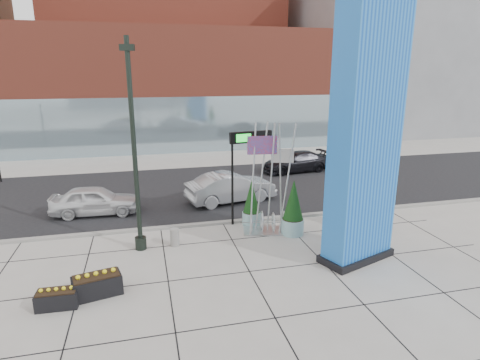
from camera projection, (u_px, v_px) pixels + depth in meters
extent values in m
plane|color=#9E9991|center=(218.00, 262.00, 15.66)|extent=(160.00, 160.00, 0.00)
cube|color=black|center=(188.00, 190.00, 25.02)|extent=(80.00, 12.00, 0.02)
cube|color=gray|center=(203.00, 224.00, 19.39)|extent=(80.00, 0.30, 0.12)
cube|color=#A2412F|center=(176.00, 89.00, 39.72)|extent=(34.00, 10.00, 11.00)
cube|color=#8CA5B2|center=(182.00, 125.00, 36.02)|extent=(34.00, 0.60, 5.00)
cube|color=slate|center=(376.00, 56.00, 49.23)|extent=(20.00, 18.00, 18.00)
cube|color=#0C45B9|center=(366.00, 133.00, 14.65)|extent=(3.02, 2.01, 10.09)
cube|color=black|center=(356.00, 255.00, 15.95)|extent=(3.31, 2.30, 0.28)
cylinder|color=black|center=(134.00, 150.00, 15.73)|extent=(0.19, 0.19, 8.49)
cylinder|color=black|center=(141.00, 243.00, 16.79)|extent=(0.47, 0.47, 0.53)
cube|color=black|center=(127.00, 47.00, 14.72)|extent=(0.57, 0.36, 0.23)
cube|color=silver|center=(267.00, 231.00, 18.67)|extent=(2.43, 1.57, 0.06)
cylinder|color=silver|center=(254.00, 181.00, 17.65)|extent=(0.08, 0.08, 5.10)
cylinder|color=silver|center=(261.00, 178.00, 18.08)|extent=(0.08, 0.08, 5.10)
cylinder|color=silver|center=(271.00, 179.00, 17.94)|extent=(0.08, 0.08, 5.10)
cylinder|color=silver|center=(279.00, 177.00, 18.33)|extent=(0.08, 0.08, 5.10)
cylinder|color=silver|center=(288.00, 179.00, 17.96)|extent=(0.08, 0.08, 5.10)
torus|color=silver|center=(252.00, 224.00, 18.28)|extent=(0.27, 0.92, 0.93)
torus|color=silver|center=(262.00, 221.00, 18.59)|extent=(0.27, 0.92, 0.93)
torus|color=silver|center=(274.00, 222.00, 18.52)|extent=(0.27, 0.92, 0.93)
torus|color=silver|center=(283.00, 219.00, 18.82)|extent=(0.27, 0.92, 0.93)
cube|color=red|center=(262.00, 145.00, 17.53)|extent=(1.32, 0.24, 0.82)
cube|color=silver|center=(281.00, 155.00, 17.98)|extent=(0.99, 0.36, 0.61)
cylinder|color=gray|center=(175.00, 237.00, 17.09)|extent=(0.39, 0.39, 0.75)
cylinder|color=black|center=(232.00, 180.00, 18.96)|extent=(0.11, 0.11, 4.44)
cube|color=black|center=(252.00, 138.00, 18.65)|extent=(2.12, 0.53, 0.53)
cube|color=#19D833|center=(244.00, 138.00, 18.44)|extent=(0.73, 0.14, 0.37)
cylinder|color=#91C1C4|center=(352.00, 218.00, 19.28)|extent=(1.11, 1.11, 0.78)
cylinder|color=black|center=(353.00, 210.00, 19.18)|extent=(1.03, 1.03, 0.07)
cone|color=black|center=(354.00, 190.00, 18.91)|extent=(1.00, 1.00, 2.01)
cylinder|color=#91C1C4|center=(293.00, 226.00, 18.33)|extent=(1.03, 1.03, 0.72)
cylinder|color=black|center=(293.00, 219.00, 18.23)|extent=(0.95, 0.95, 0.06)
cone|color=black|center=(293.00, 200.00, 17.99)|extent=(0.92, 0.92, 1.85)
cylinder|color=#91C1C4|center=(251.00, 218.00, 19.48)|extent=(0.89, 0.89, 0.62)
cylinder|color=black|center=(251.00, 212.00, 19.40)|extent=(0.82, 0.82, 0.05)
cone|color=black|center=(252.00, 196.00, 19.19)|extent=(0.80, 0.80, 1.60)
cube|color=black|center=(97.00, 286.00, 13.33)|extent=(1.70, 1.12, 0.67)
cube|color=black|center=(96.00, 276.00, 13.23)|extent=(1.56, 0.99, 0.07)
cube|color=black|center=(57.00, 299.00, 12.65)|extent=(1.28, 0.68, 0.54)
cube|color=black|center=(56.00, 291.00, 12.57)|extent=(1.19, 0.59, 0.05)
imported|color=white|center=(95.00, 201.00, 20.71)|extent=(4.49, 2.01, 1.50)
imported|color=#A2A3A9|center=(231.00, 188.00, 22.68)|extent=(5.34, 2.80, 1.67)
imported|color=black|center=(296.00, 162.00, 29.52)|extent=(5.26, 2.66, 1.47)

